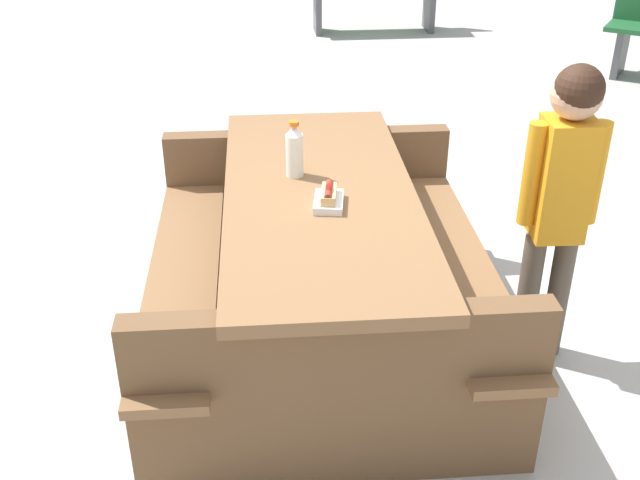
% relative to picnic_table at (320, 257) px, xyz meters
% --- Properties ---
extents(ground_plane, '(30.00, 30.00, 0.00)m').
position_rel_picnic_table_xyz_m(ground_plane, '(0.00, 0.00, -0.44)').
color(ground_plane, '#B7B2A8').
rests_on(ground_plane, ground).
extents(picnic_table, '(2.15, 1.89, 0.75)m').
position_rel_picnic_table_xyz_m(picnic_table, '(0.00, 0.00, 0.00)').
color(picnic_table, brown).
rests_on(picnic_table, ground).
extents(soda_bottle, '(0.07, 0.07, 0.24)m').
position_rel_picnic_table_xyz_m(soda_bottle, '(-0.12, -0.14, 0.41)').
color(soda_bottle, silver).
rests_on(soda_bottle, picnic_table).
extents(hotdog_tray, '(0.20, 0.14, 0.08)m').
position_rel_picnic_table_xyz_m(hotdog_tray, '(0.12, 0.06, 0.34)').
color(hotdog_tray, white).
rests_on(hotdog_tray, picnic_table).
extents(child_in_coat, '(0.23, 0.31, 1.28)m').
position_rel_picnic_table_xyz_m(child_in_coat, '(-0.16, 0.93, 0.38)').
color(child_in_coat, brown).
rests_on(child_in_coat, ground).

